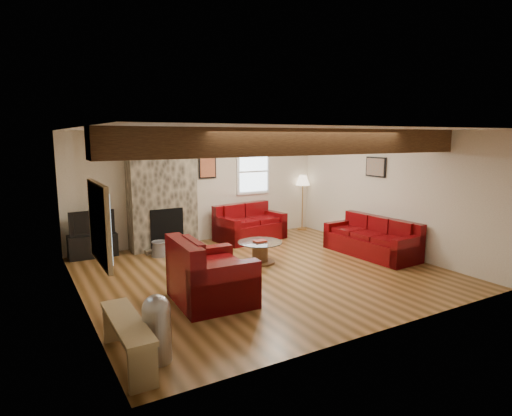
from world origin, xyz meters
The scene contains 18 objects.
room centered at (0.00, 0.00, 1.25)m, with size 8.00×8.00×8.00m.
oak_beam centered at (0.00, -1.25, 2.31)m, with size 6.00×0.36×0.38m, color black.
chimney_breast centered at (-1.00, 2.49, 1.22)m, with size 1.40×0.67×2.50m.
back_window centered at (1.35, 2.71, 1.55)m, with size 0.90×0.08×1.10m, color white, non-canonical shape.
hatch_window centered at (-2.96, -1.50, 1.45)m, with size 0.08×1.00×0.90m, color tan, non-canonical shape.
ceiling_dome centered at (0.90, 0.90, 2.44)m, with size 0.40×0.40×0.18m, color #ECE4C9, non-canonical shape.
artwork_back centered at (0.15, 2.71, 1.70)m, with size 0.42×0.06×0.52m, color black, non-canonical shape.
artwork_right centered at (2.96, 0.30, 1.75)m, with size 0.06×0.55×0.42m, color black, non-canonical shape.
sofa_three centered at (2.48, -0.14, 0.38)m, with size 1.95×0.82×0.75m, color #4C050B, non-canonical shape.
loveseat centered at (0.99, 2.23, 0.41)m, with size 1.55×0.89×0.82m, color #4C050B, non-canonical shape.
armchair_red centered at (-1.35, -0.80, 0.47)m, with size 1.17×1.03×0.95m, color #4C050B, non-canonical shape.
coffee_table centered at (0.24, 0.50, 0.21)m, with size 0.85×0.85×0.44m.
tv_cabinet centered at (-2.45, 2.53, 0.23)m, with size 0.92×0.37×0.46m, color black.
television centered at (-2.45, 2.53, 0.71)m, with size 0.86×0.11×0.49m, color black.
floor_lamp centered at (2.72, 2.55, 1.21)m, with size 0.36×0.36×1.41m.
pine_bench centered at (-2.83, -1.95, 0.24)m, with size 0.30×1.29×0.48m, color tan, non-canonical shape.
pedal_bin centered at (-2.55, -2.07, 0.37)m, with size 0.30×0.30×0.75m, color #9E9EA3, non-canonical shape.
coal_bucket centered at (-1.28, 1.92, 0.16)m, with size 0.33×0.33×0.32m, color gray, non-canonical shape.
Camera 1 is at (-3.76, -6.29, 2.38)m, focal length 30.00 mm.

